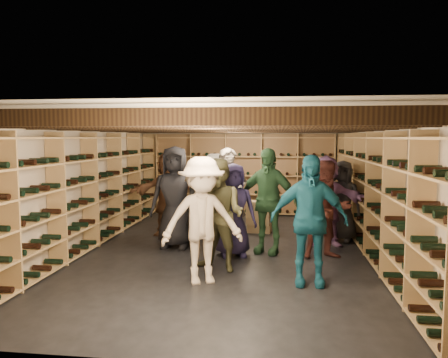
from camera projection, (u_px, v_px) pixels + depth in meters
name	position (u px, v px, depth m)	size (l,w,h in m)	color
ground	(226.00, 251.00, 7.95)	(8.00, 8.00, 0.00)	black
walls	(226.00, 185.00, 7.83)	(5.52, 8.02, 2.40)	tan
ceiling	(226.00, 118.00, 7.72)	(5.50, 8.00, 0.01)	beige
ceiling_joists	(226.00, 126.00, 7.73)	(5.40, 7.12, 0.18)	black
wine_rack_left	(90.00, 190.00, 8.17)	(0.32, 7.50, 2.15)	#A68150
wine_rack_right	(374.00, 195.00, 7.52)	(0.32, 7.50, 2.15)	#A68150
wine_rack_back	(244.00, 174.00, 11.63)	(4.70, 0.30, 2.15)	#A68150
crate_stack_left	(217.00, 207.00, 10.23)	(0.57, 0.46, 0.85)	#A58457
crate_stack_right	(259.00, 217.00, 9.49)	(0.54, 0.40, 0.68)	#A58457
crate_loose	(229.00, 224.00, 9.92)	(0.50, 0.33, 0.17)	#A58457
person_0	(175.00, 197.00, 8.13)	(0.93, 0.60, 1.90)	black
person_1	(201.00, 210.00, 7.90)	(0.54, 0.35, 1.48)	black
person_2	(219.00, 215.00, 6.71)	(0.85, 0.66, 1.74)	brown
person_3	(202.00, 220.00, 6.14)	(1.16, 0.67, 1.79)	beige
person_4	(309.00, 220.00, 6.07)	(1.07, 0.45, 1.83)	#15556D
person_5	(169.00, 193.00, 9.19)	(1.64, 0.52, 1.77)	brown
person_6	(233.00, 210.00, 7.54)	(0.79, 0.51, 1.62)	#221D42
person_7	(229.00, 198.00, 8.08)	(0.68, 0.45, 1.87)	gray
person_8	(328.00, 210.00, 7.39)	(0.81, 0.63, 1.67)	#4B211B
person_9	(215.00, 194.00, 9.20)	(1.11, 0.64, 1.72)	beige
person_10	(267.00, 201.00, 7.73)	(1.10, 0.46, 1.88)	#23492A
person_11	(326.00, 201.00, 8.29)	(1.59, 0.51, 1.72)	#8D5E94
person_12	(342.00, 201.00, 8.66)	(0.79, 0.51, 1.61)	#313236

